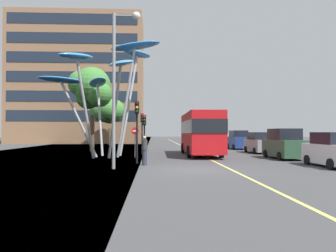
% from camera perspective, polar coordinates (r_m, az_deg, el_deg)
% --- Properties ---
extents(ground, '(120.00, 240.00, 0.10)m').
position_cam_1_polar(ground, '(17.27, 2.64, -7.97)').
color(ground, '#424244').
extents(red_bus, '(2.94, 9.82, 3.87)m').
position_cam_1_polar(red_bus, '(27.77, 5.83, -0.89)').
color(red_bus, red).
rests_on(red_bus, ground).
extents(leaf_sculpture, '(10.03, 11.12, 9.43)m').
position_cam_1_polar(leaf_sculpture, '(26.62, -10.80, 9.75)').
color(leaf_sculpture, '#9EA0A5').
rests_on(leaf_sculpture, ground).
extents(traffic_light_kerb_near, '(0.28, 0.42, 3.97)m').
position_cam_1_polar(traffic_light_kerb_near, '(20.41, -5.58, 1.29)').
color(traffic_light_kerb_near, black).
rests_on(traffic_light_kerb_near, ground).
extents(traffic_light_kerb_far, '(0.28, 0.42, 3.33)m').
position_cam_1_polar(traffic_light_kerb_far, '(24.57, -4.26, -0.15)').
color(traffic_light_kerb_far, black).
rests_on(traffic_light_kerb_far, ground).
extents(traffic_light_island_mid, '(0.28, 0.42, 3.72)m').
position_cam_1_polar(traffic_light_island_mid, '(29.14, -4.67, 0.24)').
color(traffic_light_island_mid, black).
rests_on(traffic_light_island_mid, ground).
extents(car_parked_near, '(2.09, 4.17, 2.01)m').
position_cam_1_polar(car_parked_near, '(20.83, 27.59, -3.91)').
color(car_parked_near, silver).
rests_on(car_parked_near, ground).
extents(car_parked_mid, '(2.07, 4.56, 2.28)m').
position_cam_1_polar(car_parked_mid, '(25.69, 20.09, -3.16)').
color(car_parked_mid, '#2D5138').
rests_on(car_parked_mid, ground).
extents(car_parked_far, '(2.02, 4.46, 2.00)m').
position_cam_1_polar(car_parked_far, '(31.89, 16.04, -2.98)').
color(car_parked_far, gray).
rests_on(car_parked_far, ground).
extents(car_side_street, '(2.04, 4.42, 2.21)m').
position_cam_1_polar(car_side_street, '(38.64, 12.48, -2.52)').
color(car_side_street, navy).
rests_on(car_side_street, ground).
extents(street_lamp, '(1.54, 0.44, 8.69)m').
position_cam_1_polar(street_lamp, '(18.02, -8.70, 9.83)').
color(street_lamp, gray).
rests_on(street_lamp, ground).
extents(tree_pavement_near, '(4.52, 3.83, 8.70)m').
position_cam_1_polar(tree_pavement_near, '(33.81, -13.66, 6.48)').
color(tree_pavement_near, brown).
rests_on(tree_pavement_near, ground).
extents(tree_pavement_far, '(5.32, 4.76, 7.30)m').
position_cam_1_polar(tree_pavement_far, '(50.59, -10.65, 2.77)').
color(tree_pavement_far, brown).
rests_on(tree_pavement_far, ground).
extents(pedestrian, '(0.34, 0.34, 1.79)m').
position_cam_1_polar(pedestrian, '(19.43, -4.23, -4.38)').
color(pedestrian, '#2D3342').
rests_on(pedestrian, ground).
extents(no_entry_sign, '(0.60, 0.12, 2.40)m').
position_cam_1_polar(no_entry_sign, '(25.49, -5.91, -2.01)').
color(no_entry_sign, gray).
rests_on(no_entry_sign, ground).
extents(backdrop_building, '(23.23, 10.52, 22.99)m').
position_cam_1_polar(backdrop_building, '(61.57, -15.55, 7.82)').
color(backdrop_building, '#936B4C').
rests_on(backdrop_building, ground).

